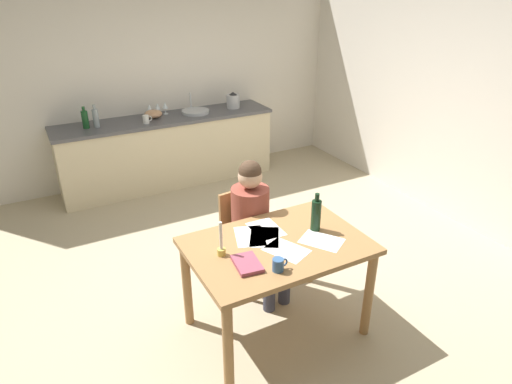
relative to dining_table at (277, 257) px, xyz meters
name	(u,v)px	position (x,y,z in m)	size (l,w,h in m)	color
ground_plane	(246,267)	(0.17, 0.86, -0.69)	(5.20, 5.20, 0.04)	tan
wall_back	(154,81)	(0.17, 3.46, 0.63)	(5.20, 0.12, 2.60)	silver
wall_right	(457,101)	(2.77, 0.86, 0.63)	(0.12, 5.20, 2.60)	silver
kitchen_counter	(168,150)	(0.17, 3.10, -0.21)	(2.79, 0.64, 0.90)	beige
dining_table	(277,257)	(0.00, 0.00, 0.00)	(1.28, 0.87, 0.78)	#9E7042
chair_at_table	(245,234)	(0.08, 0.68, -0.19)	(0.45, 0.45, 0.86)	#9E7042
person_seated	(255,221)	(0.10, 0.53, 0.01)	(0.37, 0.62, 1.19)	brown
coffee_mug	(278,265)	(-0.16, -0.28, 0.16)	(0.11, 0.08, 0.09)	#33598C
candlestick	(221,246)	(-0.42, 0.05, 0.19)	(0.06, 0.06, 0.26)	gold
book_magazine	(247,264)	(-0.32, -0.14, 0.13)	(0.16, 0.24, 0.03)	#984458
paper_letter	(286,250)	(0.01, -0.11, 0.12)	(0.21, 0.30, 0.00)	white
paper_bill	(250,236)	(-0.13, 0.18, 0.12)	(0.21, 0.30, 0.00)	white
paper_envelope	(322,241)	(0.30, -0.12, 0.12)	(0.21, 0.30, 0.00)	white
paper_receipt	(264,237)	(-0.04, 0.12, 0.12)	(0.21, 0.30, 0.00)	white
paper_notice	(266,229)	(0.02, 0.21, 0.12)	(0.21, 0.30, 0.00)	white
wine_bottle_on_table	(316,215)	(0.35, 0.03, 0.24)	(0.07, 0.07, 0.30)	black
sink_unit	(195,111)	(0.58, 3.10, 0.26)	(0.36, 0.36, 0.24)	#B2B7BC
bottle_oil	(85,119)	(-0.79, 3.10, 0.34)	(0.08, 0.08, 0.26)	#194C23
bottle_vinegar	(96,118)	(-0.68, 3.07, 0.35)	(0.07, 0.07, 0.27)	#8C999E
mixing_bowl	(153,114)	(0.03, 3.14, 0.28)	(0.22, 0.22, 0.10)	tan
stovetop_kettle	(233,101)	(1.13, 3.10, 0.33)	(0.18, 0.18, 0.22)	#B7BABF
wine_glass_near_sink	(165,106)	(0.23, 3.25, 0.34)	(0.07, 0.07, 0.15)	silver
wine_glass_by_kettle	(157,107)	(0.12, 3.25, 0.34)	(0.07, 0.07, 0.15)	silver
wine_glass_back_left	(149,108)	(0.02, 3.25, 0.34)	(0.07, 0.07, 0.15)	silver
teacup_on_counter	(146,119)	(-0.11, 2.95, 0.29)	(0.11, 0.07, 0.10)	white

